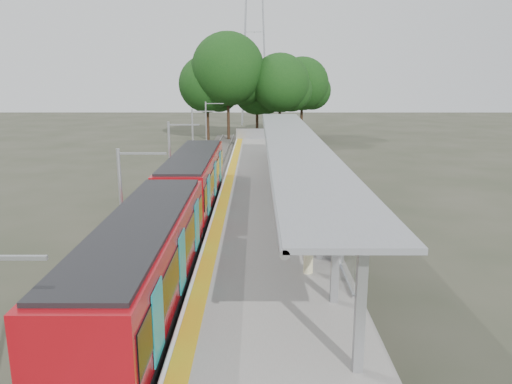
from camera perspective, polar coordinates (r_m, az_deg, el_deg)
ground at (r=15.78m, az=2.26°, el=-18.79°), size 200.00×200.00×0.00m
trackbed at (r=34.59m, az=-6.43°, el=-0.59°), size 3.00×70.00×0.24m
platform at (r=34.28m, az=1.05°, el=0.02°), size 6.00×50.00×1.00m
tactile_strip at (r=34.22m, az=-3.22°, el=0.85°), size 0.60×50.00×0.02m
end_fence at (r=58.70m, az=0.66°, el=6.68°), size 6.00×0.10×1.20m
train at (r=24.39m, az=-9.18°, el=-1.90°), size 2.74×27.60×3.62m
canopy at (r=29.91m, az=4.29°, el=5.24°), size 3.27×38.00×3.66m
pylon at (r=87.01m, az=-0.19°, el=20.32°), size 8.00×4.00×38.00m
tree_cluster at (r=65.75m, az=-0.58°, el=12.74°), size 19.82×13.59×13.60m
catenary_masts at (r=33.30m, az=-9.68°, el=3.67°), size 2.08×48.16×5.40m
bench_near at (r=20.82m, az=8.91°, el=-5.99°), size 0.65×1.59×1.06m
bench_mid at (r=32.71m, az=3.70°, el=1.12°), size 0.87×1.41×0.93m
bench_far at (r=39.55m, az=3.60°, el=3.28°), size 0.85×1.47×0.96m
info_pillar_near at (r=19.14m, az=6.01°, el=-7.18°), size 0.37×0.37×1.63m
info_pillar_far at (r=39.15m, az=2.79°, el=3.65°), size 0.43×0.43×1.89m
litter_bin at (r=28.13m, az=5.20°, el=-1.08°), size 0.52×0.52×0.83m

